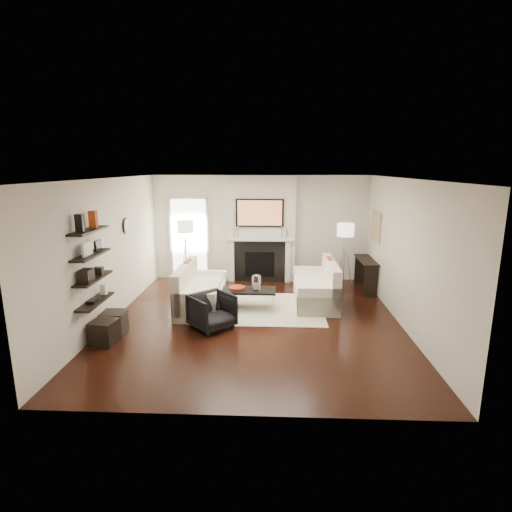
{
  "coord_description": "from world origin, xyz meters",
  "views": [
    {
      "loc": [
        0.35,
        -7.21,
        2.9
      ],
      "look_at": [
        0.0,
        0.6,
        1.15
      ],
      "focal_mm": 28.0,
      "sensor_mm": 36.0,
      "label": 1
    }
  ],
  "objects_px": {
    "coffee_table": "(249,290)",
    "loveseat_left_base": "(202,298)",
    "loveseat_right_base": "(315,293)",
    "lamp_right_shade": "(346,230)",
    "lamp_left_shade": "(185,227)",
    "ottoman_near": "(114,322)",
    "armchair": "(212,310)"
  },
  "relations": [
    {
      "from": "loveseat_right_base",
      "to": "coffee_table",
      "type": "height_order",
      "value": "same"
    },
    {
      "from": "loveseat_right_base",
      "to": "ottoman_near",
      "type": "bearing_deg",
      "value": -154.22
    },
    {
      "from": "loveseat_left_base",
      "to": "armchair",
      "type": "distance_m",
      "value": 1.12
    },
    {
      "from": "armchair",
      "to": "lamp_left_shade",
      "type": "distance_m",
      "value": 3.28
    },
    {
      "from": "lamp_left_shade",
      "to": "ottoman_near",
      "type": "relative_size",
      "value": 1.0
    },
    {
      "from": "coffee_table",
      "to": "lamp_right_shade",
      "type": "bearing_deg",
      "value": 34.38
    },
    {
      "from": "lamp_right_shade",
      "to": "coffee_table",
      "type": "bearing_deg",
      "value": -145.62
    },
    {
      "from": "armchair",
      "to": "ottoman_near",
      "type": "height_order",
      "value": "armchair"
    },
    {
      "from": "lamp_left_shade",
      "to": "loveseat_right_base",
      "type": "bearing_deg",
      "value": -24.5
    },
    {
      "from": "loveseat_left_base",
      "to": "lamp_left_shade",
      "type": "height_order",
      "value": "lamp_left_shade"
    },
    {
      "from": "ottoman_near",
      "to": "lamp_left_shade",
      "type": "bearing_deg",
      "value": 79.09
    },
    {
      "from": "lamp_right_shade",
      "to": "ottoman_near",
      "type": "height_order",
      "value": "lamp_right_shade"
    },
    {
      "from": "lamp_left_shade",
      "to": "coffee_table",
      "type": "bearing_deg",
      "value": -47.39
    },
    {
      "from": "loveseat_left_base",
      "to": "loveseat_right_base",
      "type": "distance_m",
      "value": 2.44
    },
    {
      "from": "coffee_table",
      "to": "loveseat_left_base",
      "type": "bearing_deg",
      "value": -179.68
    },
    {
      "from": "armchair",
      "to": "lamp_right_shade",
      "type": "distance_m",
      "value": 3.95
    },
    {
      "from": "lamp_right_shade",
      "to": "armchair",
      "type": "bearing_deg",
      "value": -137.82
    },
    {
      "from": "armchair",
      "to": "ottoman_near",
      "type": "xyz_separation_m",
      "value": [
        -1.71,
        -0.32,
        -0.15
      ]
    },
    {
      "from": "coffee_table",
      "to": "armchair",
      "type": "distance_m",
      "value": 1.22
    },
    {
      "from": "coffee_table",
      "to": "lamp_left_shade",
      "type": "relative_size",
      "value": 2.75
    },
    {
      "from": "armchair",
      "to": "ottoman_near",
      "type": "relative_size",
      "value": 1.77
    },
    {
      "from": "loveseat_left_base",
      "to": "loveseat_right_base",
      "type": "xyz_separation_m",
      "value": [
        2.4,
        0.44,
        0.0
      ]
    },
    {
      "from": "loveseat_right_base",
      "to": "coffee_table",
      "type": "bearing_deg",
      "value": -162.74
    },
    {
      "from": "loveseat_right_base",
      "to": "coffee_table",
      "type": "relative_size",
      "value": 1.64
    },
    {
      "from": "loveseat_left_base",
      "to": "lamp_left_shade",
      "type": "xyz_separation_m",
      "value": [
        -0.71,
        1.86,
        1.24
      ]
    },
    {
      "from": "loveseat_left_base",
      "to": "coffee_table",
      "type": "xyz_separation_m",
      "value": [
        0.99,
        0.01,
        0.19
      ]
    },
    {
      "from": "loveseat_right_base",
      "to": "lamp_left_shade",
      "type": "bearing_deg",
      "value": 155.5
    },
    {
      "from": "lamp_left_shade",
      "to": "ottoman_near",
      "type": "height_order",
      "value": "lamp_left_shade"
    },
    {
      "from": "loveseat_right_base",
      "to": "lamp_right_shade",
      "type": "height_order",
      "value": "lamp_right_shade"
    },
    {
      "from": "loveseat_right_base",
      "to": "coffee_table",
      "type": "distance_m",
      "value": 1.48
    },
    {
      "from": "coffee_table",
      "to": "ottoman_near",
      "type": "bearing_deg",
      "value": -149.58
    },
    {
      "from": "coffee_table",
      "to": "lamp_left_shade",
      "type": "distance_m",
      "value": 2.73
    }
  ]
}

